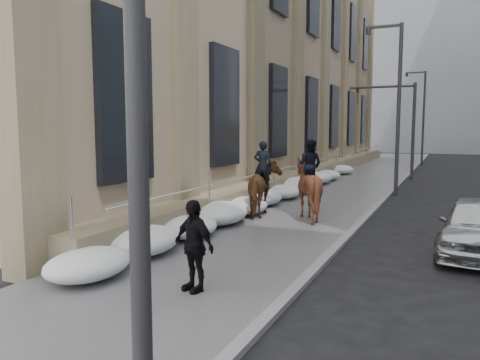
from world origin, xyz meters
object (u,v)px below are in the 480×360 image
(mounted_horse_left, at_px, (265,186))
(mounted_horse_right, at_px, (308,186))
(car_silver, at_px, (478,226))
(pedestrian, at_px, (194,245))

(mounted_horse_left, distance_m, mounted_horse_right, 1.57)
(mounted_horse_left, height_order, car_silver, mounted_horse_left)
(mounted_horse_left, distance_m, pedestrian, 7.90)
(pedestrian, bearing_deg, mounted_horse_right, 109.44)
(mounted_horse_right, distance_m, pedestrian, 7.74)
(pedestrian, distance_m, car_silver, 7.48)
(pedestrian, relative_size, car_silver, 0.41)
(car_silver, bearing_deg, mounted_horse_left, 166.13)
(mounted_horse_left, relative_size, pedestrian, 1.50)
(mounted_horse_left, bearing_deg, car_silver, 148.13)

